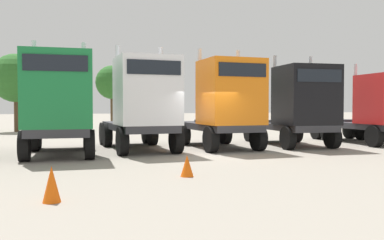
# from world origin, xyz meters

# --- Properties ---
(ground) EXTENTS (200.00, 200.00, 0.00)m
(ground) POSITION_xyz_m (0.00, 0.00, 0.00)
(ground) COLOR gray
(semi_truck_green) EXTENTS (3.01, 6.01, 4.50)m
(semi_truck_green) POSITION_xyz_m (-5.57, 1.18, 2.06)
(semi_truck_green) COLOR #333338
(semi_truck_green) RESTS_ON ground
(semi_truck_white) EXTENTS (2.55, 6.28, 4.52)m
(semi_truck_white) POSITION_xyz_m (-2.15, 1.86, 2.03)
(semi_truck_white) COLOR #333338
(semi_truck_white) RESTS_ON ground
(semi_truck_orange) EXTENTS (2.65, 6.01, 4.52)m
(semi_truck_orange) POSITION_xyz_m (1.50, 1.57, 2.03)
(semi_truck_orange) COLOR #333338
(semi_truck_orange) RESTS_ON ground
(semi_truck_black) EXTENTS (3.16, 6.06, 4.37)m
(semi_truck_black) POSITION_xyz_m (5.26, 1.37, 1.95)
(semi_truck_black) COLOR #333338
(semi_truck_black) RESTS_ON ground
(semi_truck_red) EXTENTS (3.10, 6.40, 4.06)m
(semi_truck_red) POSITION_xyz_m (9.70, 1.11, 1.78)
(semi_truck_red) COLOR #333338
(semi_truck_red) RESTS_ON ground
(traffic_cone_near) EXTENTS (0.36, 0.36, 0.73)m
(traffic_cone_near) POSITION_xyz_m (-6.03, -6.66, 0.37)
(traffic_cone_near) COLOR #F2590C
(traffic_cone_near) RESTS_ON ground
(traffic_cone_mid) EXTENTS (0.36, 0.36, 0.59)m
(traffic_cone_mid) POSITION_xyz_m (-2.48, -4.69, 0.29)
(traffic_cone_mid) COLOR #F2590C
(traffic_cone_mid) RESTS_ON ground
(oak_far_left) EXTENTS (3.67, 3.67, 5.90)m
(oak_far_left) POSITION_xyz_m (-7.92, 18.85, 4.05)
(oak_far_left) COLOR #4C3823
(oak_far_left) RESTS_ON ground
(oak_far_centre) EXTENTS (2.88, 2.88, 5.43)m
(oak_far_centre) POSITION_xyz_m (-0.40, 20.58, 3.95)
(oak_far_centre) COLOR #4C3823
(oak_far_centre) RESTS_ON ground
(oak_far_right) EXTENTS (3.34, 3.34, 5.83)m
(oak_far_right) POSITION_xyz_m (8.89, 16.97, 4.14)
(oak_far_right) COLOR #4C3823
(oak_far_right) RESTS_ON ground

